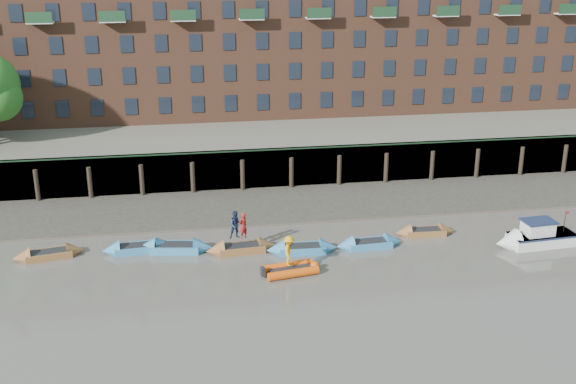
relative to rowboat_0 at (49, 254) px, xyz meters
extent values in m
plane|color=#5A544E|center=(15.64, -10.86, -0.23)|extent=(220.00, 220.00, 0.00)
cube|color=#3D382F|center=(15.64, 7.14, -0.23)|extent=(110.00, 8.00, 0.50)
cube|color=#4C4336|center=(15.64, 3.74, -0.23)|extent=(110.00, 1.60, 0.10)
cube|color=#2D2A26|center=(15.64, 11.54, 1.37)|extent=(110.00, 0.80, 3.20)
cylinder|color=black|center=(-2.36, 10.89, 1.07)|extent=(0.36, 0.36, 2.60)
cylinder|color=black|center=(1.64, 10.89, 1.07)|extent=(0.36, 0.36, 2.60)
cylinder|color=black|center=(5.64, 10.89, 1.07)|extent=(0.36, 0.36, 2.60)
cylinder|color=black|center=(9.64, 10.89, 1.07)|extent=(0.36, 0.36, 2.60)
cylinder|color=black|center=(13.64, 10.89, 1.07)|extent=(0.36, 0.36, 2.60)
cylinder|color=black|center=(17.64, 10.89, 1.07)|extent=(0.36, 0.36, 2.60)
cylinder|color=black|center=(21.64, 10.89, 1.07)|extent=(0.36, 0.36, 2.60)
cylinder|color=black|center=(25.64, 10.89, 1.07)|extent=(0.36, 0.36, 2.60)
cylinder|color=black|center=(29.64, 10.89, 1.07)|extent=(0.36, 0.36, 2.60)
cylinder|color=black|center=(33.64, 10.89, 1.07)|extent=(0.36, 0.36, 2.60)
cylinder|color=black|center=(37.64, 10.89, 1.07)|extent=(0.36, 0.36, 2.60)
cylinder|color=black|center=(41.64, 10.89, 1.07)|extent=(0.36, 0.36, 2.60)
cube|color=#264C2D|center=(15.64, 11.24, 3.02)|extent=(110.00, 0.06, 0.10)
cube|color=#5E594D|center=(15.64, 25.14, 1.37)|extent=(110.00, 28.00, 3.20)
cube|color=brown|center=(15.64, 26.14, 8.97)|extent=(80.00, 10.00, 12.00)
cube|color=black|center=(-4.36, 21.12, 4.77)|extent=(1.10, 0.12, 1.50)
cube|color=black|center=(-1.36, 21.12, 4.77)|extent=(1.10, 0.12, 1.50)
cube|color=black|center=(1.64, 21.12, 4.77)|extent=(1.10, 0.12, 1.50)
cube|color=black|center=(4.64, 21.12, 4.77)|extent=(1.10, 0.12, 1.50)
cube|color=black|center=(7.64, 21.12, 4.77)|extent=(1.10, 0.12, 1.50)
cube|color=black|center=(10.64, 21.12, 4.77)|extent=(1.10, 0.12, 1.50)
cube|color=black|center=(13.64, 21.12, 4.77)|extent=(1.10, 0.12, 1.50)
cube|color=black|center=(16.64, 21.12, 4.77)|extent=(1.10, 0.12, 1.50)
cube|color=black|center=(19.64, 21.12, 4.77)|extent=(1.10, 0.12, 1.50)
cube|color=black|center=(22.64, 21.12, 4.77)|extent=(1.10, 0.12, 1.50)
cube|color=black|center=(25.64, 21.12, 4.77)|extent=(1.10, 0.12, 1.50)
cube|color=black|center=(28.64, 21.12, 4.77)|extent=(1.10, 0.12, 1.50)
cube|color=black|center=(31.64, 21.12, 4.77)|extent=(1.10, 0.12, 1.50)
cube|color=black|center=(34.64, 21.12, 4.77)|extent=(1.10, 0.12, 1.50)
cube|color=black|center=(37.64, 21.12, 4.77)|extent=(1.10, 0.12, 1.50)
cube|color=black|center=(40.64, 21.12, 4.77)|extent=(1.10, 0.12, 1.50)
cube|color=black|center=(43.64, 21.12, 4.77)|extent=(1.10, 0.12, 1.50)
cube|color=black|center=(46.64, 21.12, 4.77)|extent=(1.10, 0.12, 1.50)
cube|color=black|center=(-4.36, 21.12, 7.57)|extent=(1.10, 0.12, 1.50)
cube|color=black|center=(-1.36, 21.12, 7.57)|extent=(1.10, 0.12, 1.50)
cube|color=black|center=(1.64, 21.12, 7.57)|extent=(1.10, 0.12, 1.50)
cube|color=black|center=(4.64, 21.12, 7.57)|extent=(1.10, 0.12, 1.50)
cube|color=black|center=(7.64, 21.12, 7.57)|extent=(1.10, 0.12, 1.50)
cube|color=black|center=(10.64, 21.12, 7.57)|extent=(1.10, 0.12, 1.50)
cube|color=black|center=(13.64, 21.12, 7.57)|extent=(1.10, 0.12, 1.50)
cube|color=black|center=(16.64, 21.12, 7.57)|extent=(1.10, 0.12, 1.50)
cube|color=black|center=(19.64, 21.12, 7.57)|extent=(1.10, 0.12, 1.50)
cube|color=black|center=(22.64, 21.12, 7.57)|extent=(1.10, 0.12, 1.50)
cube|color=black|center=(25.64, 21.12, 7.57)|extent=(1.10, 0.12, 1.50)
cube|color=black|center=(28.64, 21.12, 7.57)|extent=(1.10, 0.12, 1.50)
cube|color=black|center=(31.64, 21.12, 7.57)|extent=(1.10, 0.12, 1.50)
cube|color=black|center=(34.64, 21.12, 7.57)|extent=(1.10, 0.12, 1.50)
cube|color=black|center=(37.64, 21.12, 7.57)|extent=(1.10, 0.12, 1.50)
cube|color=black|center=(40.64, 21.12, 7.57)|extent=(1.10, 0.12, 1.50)
cube|color=black|center=(43.64, 21.12, 7.57)|extent=(1.10, 0.12, 1.50)
cube|color=black|center=(46.64, 21.12, 7.57)|extent=(1.10, 0.12, 1.50)
cube|color=black|center=(-4.36, 21.12, 10.37)|extent=(1.10, 0.12, 1.50)
cube|color=black|center=(-1.36, 21.12, 10.37)|extent=(1.10, 0.12, 1.50)
cube|color=black|center=(1.64, 21.12, 10.37)|extent=(1.10, 0.12, 1.50)
cube|color=black|center=(4.64, 21.12, 10.37)|extent=(1.10, 0.12, 1.50)
cube|color=black|center=(7.64, 21.12, 10.37)|extent=(1.10, 0.12, 1.50)
cube|color=black|center=(10.64, 21.12, 10.37)|extent=(1.10, 0.12, 1.50)
cube|color=black|center=(13.64, 21.12, 10.37)|extent=(1.10, 0.12, 1.50)
cube|color=black|center=(16.64, 21.12, 10.37)|extent=(1.10, 0.12, 1.50)
cube|color=black|center=(19.64, 21.12, 10.37)|extent=(1.10, 0.12, 1.50)
cube|color=black|center=(22.64, 21.12, 10.37)|extent=(1.10, 0.12, 1.50)
cube|color=black|center=(25.64, 21.12, 10.37)|extent=(1.10, 0.12, 1.50)
cube|color=black|center=(28.64, 21.12, 10.37)|extent=(1.10, 0.12, 1.50)
cube|color=black|center=(31.64, 21.12, 10.37)|extent=(1.10, 0.12, 1.50)
cube|color=black|center=(34.64, 21.12, 10.37)|extent=(1.10, 0.12, 1.50)
cube|color=black|center=(37.64, 21.12, 10.37)|extent=(1.10, 0.12, 1.50)
cube|color=black|center=(40.64, 21.12, 10.37)|extent=(1.10, 0.12, 1.50)
cube|color=black|center=(43.64, 21.12, 10.37)|extent=(1.10, 0.12, 1.50)
cube|color=black|center=(46.64, 21.12, 10.37)|extent=(1.10, 0.12, 1.50)
cube|color=black|center=(-4.36, 21.12, 13.17)|extent=(1.10, 0.12, 1.50)
cube|color=black|center=(-1.36, 21.12, 13.17)|extent=(1.10, 0.12, 1.50)
cube|color=black|center=(1.64, 21.12, 13.17)|extent=(1.10, 0.12, 1.50)
cube|color=black|center=(4.64, 21.12, 13.17)|extent=(1.10, 0.12, 1.50)
cube|color=black|center=(7.64, 21.12, 13.17)|extent=(1.10, 0.12, 1.50)
cube|color=black|center=(10.64, 21.12, 13.17)|extent=(1.10, 0.12, 1.50)
cube|color=black|center=(13.64, 21.12, 13.17)|extent=(1.10, 0.12, 1.50)
cube|color=black|center=(16.64, 21.12, 13.17)|extent=(1.10, 0.12, 1.50)
cube|color=black|center=(19.64, 21.12, 13.17)|extent=(1.10, 0.12, 1.50)
cube|color=black|center=(22.64, 21.12, 13.17)|extent=(1.10, 0.12, 1.50)
cube|color=black|center=(25.64, 21.12, 13.17)|extent=(1.10, 0.12, 1.50)
cube|color=black|center=(28.64, 21.12, 13.17)|extent=(1.10, 0.12, 1.50)
cube|color=black|center=(31.64, 21.12, 13.17)|extent=(1.10, 0.12, 1.50)
cube|color=black|center=(34.64, 21.12, 13.17)|extent=(1.10, 0.12, 1.50)
cube|color=black|center=(37.64, 21.12, 13.17)|extent=(1.10, 0.12, 1.50)
cube|color=black|center=(40.64, 21.12, 13.17)|extent=(1.10, 0.12, 1.50)
cube|color=black|center=(43.64, 21.12, 13.17)|extent=(1.10, 0.12, 1.50)
cube|color=black|center=(46.64, 21.12, 13.17)|extent=(1.10, 0.12, 1.50)
cube|color=brown|center=(0.00, 0.00, -0.01)|extent=(3.07, 1.83, 0.45)
cone|color=brown|center=(1.64, 0.32, -0.01)|extent=(1.35, 1.49, 1.30)
cone|color=brown|center=(-1.64, -0.32, -0.01)|extent=(1.35, 1.49, 1.30)
cube|color=black|center=(0.00, 0.00, 0.20)|extent=(2.54, 1.42, 0.06)
cube|color=teal|center=(5.64, 0.08, 0.00)|extent=(3.05, 1.55, 0.46)
cone|color=teal|center=(7.35, 0.21, 0.00)|extent=(1.25, 1.42, 1.33)
cone|color=teal|center=(3.92, -0.05, 0.00)|extent=(1.25, 1.42, 1.33)
cube|color=black|center=(5.64, 0.08, 0.21)|extent=(2.53, 1.18, 0.06)
cube|color=teal|center=(8.06, -0.29, 0.02)|extent=(3.40, 1.94, 0.50)
cone|color=teal|center=(9.90, -0.59, 0.02)|extent=(1.46, 1.63, 1.45)
cone|color=teal|center=(6.21, 0.01, 0.02)|extent=(1.46, 1.63, 1.45)
cube|color=black|center=(8.06, -0.29, 0.25)|extent=(2.81, 1.50, 0.06)
cube|color=brown|center=(12.35, -1.04, 0.01)|extent=(3.10, 1.58, 0.47)
cone|color=brown|center=(14.10, -0.91, 0.01)|extent=(1.27, 1.44, 1.36)
cone|color=brown|center=(10.60, -1.17, 0.01)|extent=(1.27, 1.44, 1.36)
cube|color=black|center=(12.35, -1.04, 0.22)|extent=(2.58, 1.20, 0.06)
cube|color=teal|center=(16.27, -1.75, 0.01)|extent=(3.09, 1.51, 0.47)
cone|color=teal|center=(18.04, -1.84, 0.01)|extent=(1.24, 1.42, 1.37)
cone|color=teal|center=(14.51, -1.67, 0.01)|extent=(1.24, 1.42, 1.37)
cube|color=black|center=(16.27, -1.75, 0.22)|extent=(2.57, 1.15, 0.06)
cube|color=teal|center=(20.83, -1.65, 0.00)|extent=(2.98, 1.48, 0.45)
cone|color=teal|center=(22.53, -1.55, 0.00)|extent=(1.21, 1.38, 1.31)
cone|color=teal|center=(19.13, -1.75, 0.00)|extent=(1.21, 1.38, 1.31)
cube|color=black|center=(20.83, -1.65, 0.21)|extent=(2.48, 1.13, 0.06)
cube|color=brown|center=(25.21, -0.23, -0.02)|extent=(2.76, 1.33, 0.42)
cone|color=brown|center=(26.79, -0.29, -0.02)|extent=(1.10, 1.27, 1.22)
cone|color=brown|center=(23.63, -0.16, -0.02)|extent=(1.10, 1.27, 1.22)
cube|color=black|center=(25.21, -0.23, 0.17)|extent=(2.29, 1.01, 0.06)
cylinder|color=#DB4D0A|center=(14.91, -4.20, 0.03)|extent=(3.24, 1.08, 0.53)
cylinder|color=#DB4D0A|center=(15.11, -5.30, 0.03)|extent=(3.24, 1.08, 0.53)
sphere|color=#DB4D0A|center=(16.58, -4.47, 0.03)|extent=(0.61, 0.61, 0.61)
cube|color=black|center=(15.01, -4.75, 0.03)|extent=(2.78, 1.36, 0.18)
cube|color=silver|center=(32.32, -3.10, 0.17)|extent=(4.54, 2.14, 0.81)
cone|color=silver|center=(29.74, -3.31, 0.17)|extent=(1.65, 1.91, 1.79)
cube|color=#19233F|center=(32.32, -3.10, 0.52)|extent=(4.55, 2.18, 0.12)
cube|color=silver|center=(31.96, -3.13, 1.03)|extent=(1.99, 1.49, 0.90)
cube|color=#19233F|center=(31.96, -3.13, 1.52)|extent=(2.27, 1.69, 0.09)
imported|color=maroon|center=(12.50, -0.96, 1.57)|extent=(0.77, 0.73, 1.77)
imported|color=#19233F|center=(12.05, -0.87, 1.63)|extent=(1.02, 0.85, 1.89)
imported|color=orange|center=(14.93, -4.68, 1.28)|extent=(0.97, 1.35, 1.89)
camera|label=1|loc=(8.53, -44.26, 19.40)|focal=45.00mm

